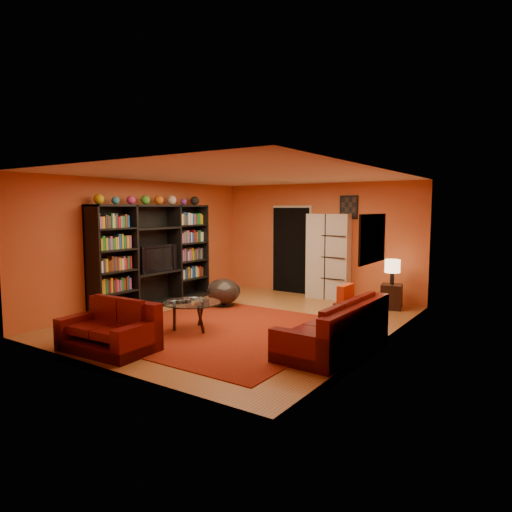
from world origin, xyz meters
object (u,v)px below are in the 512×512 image
Objects in this scene: coffee_table at (192,305)px; bowl_chair at (223,291)px; storage_cabinet at (329,256)px; side_table at (392,297)px; tv at (156,258)px; sofa at (339,330)px; entertainment_unit at (154,256)px; table_lamp at (392,267)px; loveseat at (113,330)px.

bowl_chair is (-0.75, 1.80, -0.12)m from coffee_table.
storage_cabinet is 3.81× the size of side_table.
tv is 4.88m from side_table.
sofa reaches higher than coffee_table.
entertainment_unit is 6.00× the size of side_table.
tv is 1.38× the size of bowl_chair.
entertainment_unit is 5.95× the size of table_lamp.
bowl_chair is at bearing -131.09° from storage_cabinet.
storage_cabinet is 1.73m from side_table.
sofa is 3.90m from storage_cabinet.
tv is 0.70× the size of loveseat.
table_lamp is at bearing -17.69° from storage_cabinet.
storage_cabinet reaches higher than coffee_table.
entertainment_unit is 2.16× the size of loveseat.
storage_cabinet reaches higher than side_table.
side_table reaches higher than coffee_table.
storage_cabinet is at bearing -42.98° from tv.
side_table is at bearing -29.72° from loveseat.
side_table is at bearing 30.52° from entertainment_unit.
entertainment_unit is at bearing 32.30° from loveseat.
loveseat is (-2.72, -1.81, 0.00)m from sofa.
coffee_table is at bearing -118.40° from tv.
bowl_chair is (-1.43, -2.02, -0.64)m from storage_cabinet.
coffee_table is at bearing -169.67° from sofa.
side_table is (-0.22, 3.08, -0.04)m from sofa.
bowl_chair is at bearing 5.88° from loveseat.
entertainment_unit is 1.58× the size of storage_cabinet.
tv reaches higher than bowl_chair.
tv is at bearing -149.31° from side_table.
entertainment_unit is 4.52m from sofa.
table_lamp is at bearing 94.90° from sofa.
entertainment_unit is 3.85m from storage_cabinet.
storage_cabinet is 2.70× the size of bowl_chair.
bowl_chair reaches higher than coffee_table.
table_lamp reaches higher than side_table.
coffee_table is at bearing -122.63° from table_lamp.
entertainment_unit reaches higher than loveseat.
storage_cabinet is (0.95, 5.22, 0.66)m from loveseat.
loveseat is 5.50m from side_table.
coffee_table is 1.88× the size of side_table.
loveseat is (1.64, -2.44, -0.71)m from tv.
sofa is at bearing -23.46° from bowl_chair.
side_table is (1.55, -0.33, -0.70)m from storage_cabinet.
loveseat is 1.44m from coffee_table.
storage_cabinet is at bearing 54.65° from bowl_chair.
loveseat is 1.97× the size of bowl_chair.
bowl_chair is at bearing 32.71° from entertainment_unit.
coffee_table is 4.15m from side_table.
side_table is at bearing 0.00° from table_lamp.
sofa is 1.13× the size of storage_cabinet.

